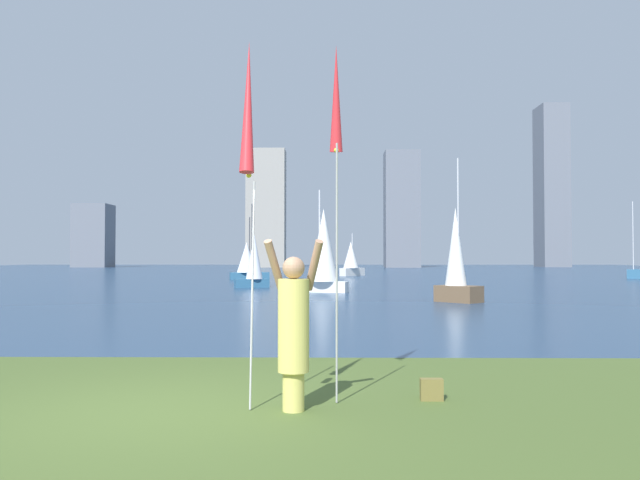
% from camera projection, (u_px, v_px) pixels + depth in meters
% --- Properties ---
extents(ground, '(120.00, 138.00, 0.12)m').
position_uv_depth(ground, '(307.00, 275.00, 57.81)').
color(ground, '#475B28').
extents(person, '(0.70, 0.52, 1.91)m').
position_uv_depth(person, '(294.00, 326.00, 6.93)').
color(person, '#D8CC66').
rests_on(person, ground).
extents(kite_flag_left, '(0.16, 0.78, 4.09)m').
position_uv_depth(kite_flag_left, '(248.00, 114.00, 6.76)').
color(kite_flag_left, '#B2B2B7').
rests_on(kite_flag_left, ground).
extents(kite_flag_right, '(0.16, 0.79, 4.29)m').
position_uv_depth(kite_flag_right, '(336.00, 107.00, 7.58)').
color(kite_flag_right, '#B2B2B7').
rests_on(kite_flag_right, ground).
extents(bag, '(0.27, 0.12, 0.26)m').
position_uv_depth(bag, '(432.00, 389.00, 7.40)').
color(bag, olive).
rests_on(bag, ground).
extents(sailboat_0, '(1.88, 2.54, 6.04)m').
position_uv_depth(sailboat_0, '(633.00, 273.00, 48.71)').
color(sailboat_0, '#2D6084').
rests_on(sailboat_0, ground).
extents(sailboat_1, '(2.30, 2.49, 3.75)m').
position_uv_depth(sailboat_1, '(351.00, 259.00, 54.50)').
color(sailboat_1, silver).
rests_on(sailboat_1, ground).
extents(sailboat_2, '(1.79, 1.81, 5.43)m').
position_uv_depth(sailboat_2, '(457.00, 262.00, 23.40)').
color(sailboat_2, brown).
rests_on(sailboat_2, ground).
extents(sailboat_6, '(3.02, 1.74, 4.64)m').
position_uv_depth(sailboat_6, '(247.00, 261.00, 46.23)').
color(sailboat_6, '#2D6084').
rests_on(sailboat_6, ground).
extents(sailboat_7, '(1.96, 1.26, 4.62)m').
position_uv_depth(sailboat_7, '(254.00, 262.00, 34.20)').
color(sailboat_7, '#2D6084').
rests_on(sailboat_7, ground).
extents(sailboat_8, '(2.80, 1.76, 4.90)m').
position_uv_depth(sailboat_8, '(323.00, 250.00, 29.61)').
color(sailboat_8, white).
rests_on(sailboat_8, ground).
extents(skyline_tower_0, '(5.37, 4.82, 9.92)m').
position_uv_depth(skyline_tower_0, '(93.00, 236.00, 97.86)').
color(skyline_tower_0, slate).
rests_on(skyline_tower_0, ground).
extents(skyline_tower_1, '(6.02, 4.31, 18.50)m').
position_uv_depth(skyline_tower_1, '(266.00, 208.00, 97.60)').
color(skyline_tower_1, gray).
rests_on(skyline_tower_1, ground).
extents(skyline_tower_2, '(5.28, 4.55, 17.87)m').
position_uv_depth(skyline_tower_2, '(402.00, 209.00, 95.58)').
color(skyline_tower_2, slate).
rests_on(skyline_tower_2, ground).
extents(skyline_tower_3, '(4.24, 5.39, 26.05)m').
position_uv_depth(skyline_tower_3, '(552.00, 186.00, 100.29)').
color(skyline_tower_3, slate).
rests_on(skyline_tower_3, ground).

